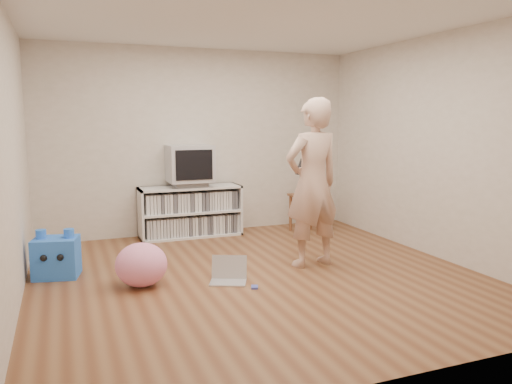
{
  "coord_description": "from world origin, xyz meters",
  "views": [
    {
      "loc": [
        -1.84,
        -4.67,
        1.63
      ],
      "look_at": [
        0.14,
        0.4,
        0.83
      ],
      "focal_mm": 35.0,
      "sensor_mm": 36.0,
      "label": 1
    }
  ],
  "objects": [
    {
      "name": "laptop",
      "position": [
        -0.33,
        -0.04,
        0.07
      ],
      "size": [
        0.44,
        0.41,
        0.25
      ],
      "rotation": [
        0.0,
        0.0,
        -0.42
      ],
      "color": "silver",
      "rests_on": "ground"
    },
    {
      "name": "table_lamp",
      "position": [
        1.4,
        1.65,
        0.94
      ],
      "size": [
        0.34,
        0.34,
        0.52
      ],
      "color": "#333333",
      "rests_on": "side_table"
    },
    {
      "name": "side_table",
      "position": [
        1.4,
        1.65,
        0.42
      ],
      "size": [
        0.42,
        0.42,
        0.55
      ],
      "color": "brown",
      "rests_on": "ground"
    },
    {
      "name": "plush_blue",
      "position": [
        -1.95,
        0.74,
        0.21
      ],
      "size": [
        0.5,
        0.44,
        0.5
      ],
      "rotation": [
        0.0,
        0.0,
        -0.22
      ],
      "color": "blue",
      "rests_on": "ground"
    },
    {
      "name": "ground",
      "position": [
        0.0,
        0.0,
        0.0
      ],
      "size": [
        4.5,
        4.5,
        0.0
      ],
      "primitive_type": "plane",
      "color": "brown",
      "rests_on": "ground"
    },
    {
      "name": "plush_pink",
      "position": [
        -1.17,
        0.13,
        0.21
      ],
      "size": [
        0.57,
        0.57,
        0.43
      ],
      "primitive_type": "ellipsoid",
      "rotation": [
        0.0,
        0.0,
        -0.14
      ],
      "color": "pink",
      "rests_on": "ground"
    },
    {
      "name": "crt_tv",
      "position": [
        -0.21,
        2.02,
        1.02
      ],
      "size": [
        0.6,
        0.53,
        0.5
      ],
      "color": "#AFAFB4",
      "rests_on": "dvd_deck"
    },
    {
      "name": "media_unit",
      "position": [
        -0.21,
        2.04,
        0.35
      ],
      "size": [
        1.4,
        0.45,
        0.7
      ],
      "color": "white",
      "rests_on": "ground"
    },
    {
      "name": "dvd_deck",
      "position": [
        -0.21,
        2.02,
        0.73
      ],
      "size": [
        0.45,
        0.35,
        0.07
      ],
      "primitive_type": "cube",
      "color": "gray",
      "rests_on": "media_unit"
    },
    {
      "name": "person",
      "position": [
        0.7,
        0.15,
        0.93
      ],
      "size": [
        0.73,
        0.53,
        1.85
      ],
      "primitive_type": "imported",
      "rotation": [
        0.0,
        0.0,
        3.28
      ],
      "color": "#D6AA92",
      "rests_on": "ground"
    },
    {
      "name": "walls",
      "position": [
        0.0,
        0.0,
        1.3
      ],
      "size": [
        4.52,
        4.52,
        2.6
      ],
      "color": "beige",
      "rests_on": "ground"
    },
    {
      "name": "playing_cards",
      "position": [
        -0.16,
        -0.34,
        0.01
      ],
      "size": [
        0.09,
        0.11,
        0.02
      ],
      "primitive_type": "cube",
      "rotation": [
        0.0,
        0.0,
        -0.37
      ],
      "color": "#4754BE",
      "rests_on": "ground"
    },
    {
      "name": "ceiling",
      "position": [
        0.0,
        0.0,
        2.6
      ],
      "size": [
        4.5,
        4.5,
        0.01
      ],
      "primitive_type": "cube",
      "color": "white",
      "rests_on": "walls"
    }
  ]
}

